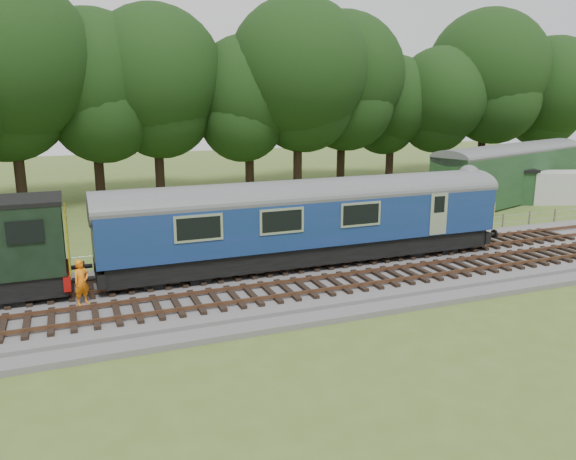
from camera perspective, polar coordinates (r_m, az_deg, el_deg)
name	(u,v)px	position (r m, az deg, el deg)	size (l,w,h in m)	color
ground	(273,287)	(23.20, -1.58, -5.82)	(120.00, 120.00, 0.00)	#496324
ballast	(273,283)	(23.14, -1.58, -5.41)	(70.00, 7.00, 0.35)	#4C4C4F
track_north	(261,268)	(24.32, -2.73, -3.89)	(67.20, 2.40, 0.21)	black
track_south	(287,290)	(21.65, -0.12, -6.08)	(67.20, 2.40, 0.21)	black
fence	(241,259)	(27.27, -4.84, -2.91)	(64.00, 0.12, 1.00)	#6B6054
tree_line	(174,199)	(43.91, -11.53, 3.12)	(70.00, 8.00, 18.00)	black
dmu_railcar	(309,215)	(24.56, 2.13, 1.57)	(18.05, 2.86, 3.88)	black
worker	(82,282)	(21.42, -20.23, -4.99)	(0.61, 0.40, 1.67)	orange
parked_coach	(511,170)	(44.48, 21.71, 5.66)	(16.51, 8.26, 4.22)	#18361B
shed	(508,185)	(44.49, 21.44, 4.29)	(3.95, 3.95, 2.56)	#18361B
caravan	(559,187)	(45.87, 25.80, 3.93)	(4.68, 2.29, 2.29)	#ACACA7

